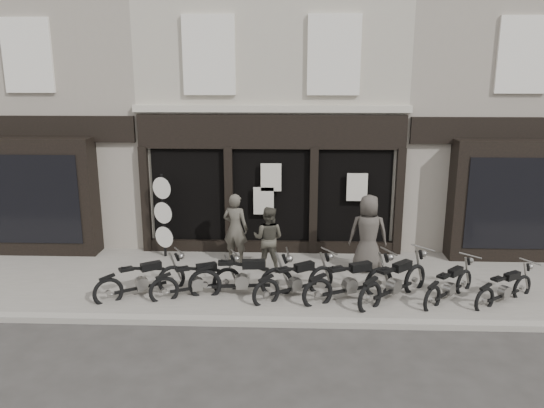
{
  "coord_description": "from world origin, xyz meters",
  "views": [
    {
      "loc": [
        0.55,
        -11.08,
        5.01
      ],
      "look_at": [
        0.07,
        1.6,
        1.82
      ],
      "focal_mm": 35.0,
      "sensor_mm": 36.0,
      "label": 1
    }
  ],
  "objects_px": {
    "motorcycle_5": "(394,285)",
    "advert_sign_post": "(164,219)",
    "man_centre": "(268,238)",
    "motorcycle_0": "(142,283)",
    "motorcycle_2": "(242,281)",
    "motorcycle_1": "(197,283)",
    "motorcycle_4": "(350,285)",
    "motorcycle_7": "(505,291)",
    "man_left": "(235,228)",
    "man_right": "(368,233)",
    "motorcycle_3": "(295,284)",
    "motorcycle_6": "(449,288)"
  },
  "relations": [
    {
      "from": "motorcycle_0",
      "to": "man_left",
      "type": "bearing_deg",
      "value": 15.62
    },
    {
      "from": "motorcycle_1",
      "to": "motorcycle_7",
      "type": "distance_m",
      "value": 6.75
    },
    {
      "from": "motorcycle_2",
      "to": "advert_sign_post",
      "type": "relative_size",
      "value": 0.99
    },
    {
      "from": "advert_sign_post",
      "to": "motorcycle_1",
      "type": "bearing_deg",
      "value": -37.33
    },
    {
      "from": "motorcycle_7",
      "to": "motorcycle_2",
      "type": "bearing_deg",
      "value": 144.64
    },
    {
      "from": "motorcycle_5",
      "to": "advert_sign_post",
      "type": "relative_size",
      "value": 0.79
    },
    {
      "from": "motorcycle_0",
      "to": "motorcycle_2",
      "type": "distance_m",
      "value": 2.25
    },
    {
      "from": "motorcycle_7",
      "to": "advert_sign_post",
      "type": "xyz_separation_m",
      "value": [
        -8.07,
        2.6,
        0.8
      ]
    },
    {
      "from": "motorcycle_4",
      "to": "man_right",
      "type": "height_order",
      "value": "man_right"
    },
    {
      "from": "motorcycle_3",
      "to": "advert_sign_post",
      "type": "height_order",
      "value": "advert_sign_post"
    },
    {
      "from": "man_right",
      "to": "motorcycle_3",
      "type": "bearing_deg",
      "value": 46.21
    },
    {
      "from": "motorcycle_3",
      "to": "man_right",
      "type": "relative_size",
      "value": 0.97
    },
    {
      "from": "motorcycle_1",
      "to": "motorcycle_5",
      "type": "relative_size",
      "value": 1.04
    },
    {
      "from": "motorcycle_4",
      "to": "motorcycle_0",
      "type": "bearing_deg",
      "value": 153.86
    },
    {
      "from": "motorcycle_6",
      "to": "motorcycle_0",
      "type": "bearing_deg",
      "value": 135.3
    },
    {
      "from": "man_centre",
      "to": "motorcycle_7",
      "type": "bearing_deg",
      "value": 175.64
    },
    {
      "from": "motorcycle_1",
      "to": "motorcycle_2",
      "type": "relative_size",
      "value": 0.83
    },
    {
      "from": "motorcycle_3",
      "to": "man_right",
      "type": "xyz_separation_m",
      "value": [
        1.81,
        1.61,
        0.69
      ]
    },
    {
      "from": "motorcycle_5",
      "to": "man_right",
      "type": "relative_size",
      "value": 0.96
    },
    {
      "from": "motorcycle_4",
      "to": "advert_sign_post",
      "type": "relative_size",
      "value": 0.89
    },
    {
      "from": "man_left",
      "to": "motorcycle_7",
      "type": "bearing_deg",
      "value": 176.44
    },
    {
      "from": "motorcycle_6",
      "to": "motorcycle_7",
      "type": "distance_m",
      "value": 1.17
    },
    {
      "from": "man_centre",
      "to": "advert_sign_post",
      "type": "height_order",
      "value": "advert_sign_post"
    },
    {
      "from": "motorcycle_5",
      "to": "motorcycle_6",
      "type": "height_order",
      "value": "motorcycle_5"
    },
    {
      "from": "motorcycle_6",
      "to": "man_right",
      "type": "bearing_deg",
      "value": 88.81
    },
    {
      "from": "motorcycle_5",
      "to": "man_left",
      "type": "bearing_deg",
      "value": 107.54
    },
    {
      "from": "motorcycle_3",
      "to": "advert_sign_post",
      "type": "distance_m",
      "value": 4.36
    },
    {
      "from": "motorcycle_4",
      "to": "man_left",
      "type": "height_order",
      "value": "man_left"
    },
    {
      "from": "motorcycle_4",
      "to": "man_left",
      "type": "relative_size",
      "value": 1.16
    },
    {
      "from": "motorcycle_7",
      "to": "man_centre",
      "type": "height_order",
      "value": "man_centre"
    },
    {
      "from": "motorcycle_1",
      "to": "motorcycle_5",
      "type": "bearing_deg",
      "value": -24.93
    },
    {
      "from": "motorcycle_2",
      "to": "man_centre",
      "type": "distance_m",
      "value": 1.73
    },
    {
      "from": "motorcycle_4",
      "to": "man_right",
      "type": "relative_size",
      "value": 1.09
    },
    {
      "from": "man_right",
      "to": "advert_sign_post",
      "type": "xyz_separation_m",
      "value": [
        -5.32,
        0.85,
        0.07
      ]
    },
    {
      "from": "man_centre",
      "to": "man_right",
      "type": "height_order",
      "value": "man_right"
    },
    {
      "from": "motorcycle_1",
      "to": "motorcycle_4",
      "type": "relative_size",
      "value": 0.92
    },
    {
      "from": "motorcycle_0",
      "to": "motorcycle_2",
      "type": "relative_size",
      "value": 0.79
    },
    {
      "from": "motorcycle_1",
      "to": "motorcycle_3",
      "type": "bearing_deg",
      "value": -23.47
    },
    {
      "from": "man_left",
      "to": "motorcycle_2",
      "type": "bearing_deg",
      "value": 116.47
    },
    {
      "from": "motorcycle_2",
      "to": "motorcycle_7",
      "type": "height_order",
      "value": "motorcycle_2"
    },
    {
      "from": "man_centre",
      "to": "advert_sign_post",
      "type": "distance_m",
      "value": 2.98
    },
    {
      "from": "motorcycle_2",
      "to": "motorcycle_5",
      "type": "relative_size",
      "value": 1.25
    },
    {
      "from": "motorcycle_1",
      "to": "man_right",
      "type": "bearing_deg",
      "value": -2.03
    },
    {
      "from": "motorcycle_6",
      "to": "man_centre",
      "type": "distance_m",
      "value": 4.42
    },
    {
      "from": "motorcycle_6",
      "to": "motorcycle_1",
      "type": "bearing_deg",
      "value": 135.01
    },
    {
      "from": "motorcycle_7",
      "to": "man_centre",
      "type": "distance_m",
      "value": 5.54
    },
    {
      "from": "motorcycle_0",
      "to": "man_right",
      "type": "bearing_deg",
      "value": -15.5
    },
    {
      "from": "motorcycle_0",
      "to": "motorcycle_4",
      "type": "distance_m",
      "value": 4.65
    },
    {
      "from": "motorcycle_6",
      "to": "man_centre",
      "type": "xyz_separation_m",
      "value": [
        -4.06,
        1.64,
        0.56
      ]
    },
    {
      "from": "motorcycle_1",
      "to": "man_left",
      "type": "distance_m",
      "value": 2.32
    }
  ]
}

